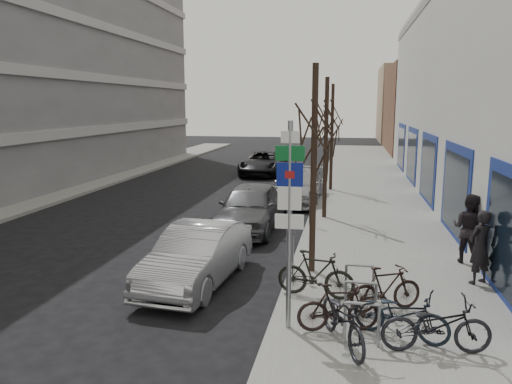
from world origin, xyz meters
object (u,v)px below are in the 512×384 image
at_px(tree_far, 332,112).
at_px(bike_mid_curb, 401,310).
at_px(bike_near_right, 338,307).
at_px(lane_car, 264,163).
at_px(meter_back, 319,182).
at_px(bike_mid_inner, 316,274).
at_px(bike_rack, 361,296).
at_px(tree_near, 315,120).
at_px(tree_mid, 327,115).
at_px(bike_far_curb, 436,321).
at_px(parked_car_front, 197,255).
at_px(highway_sign_pole, 289,213).
at_px(meter_front, 293,247).
at_px(pedestrian_far, 469,228).
at_px(meter_mid, 310,205).
at_px(bike_near_left, 343,315).
at_px(parked_car_mid, 250,207).
at_px(parked_car_back, 298,186).
at_px(bike_far_inner, 386,288).
at_px(pedestrian_near, 480,247).

distance_m(tree_far, bike_mid_curb, 17.02).
relative_size(bike_near_right, lane_car, 0.30).
distance_m(meter_back, bike_mid_inner, 12.33).
bearing_deg(bike_rack, tree_near, 112.48).
relative_size(tree_near, bike_near_right, 3.40).
distance_m(bike_rack, tree_mid, 10.08).
xyz_separation_m(tree_far, bike_far_curb, (2.48, -17.02, -3.36)).
bearing_deg(bike_rack, parked_car_front, 155.83).
bearing_deg(highway_sign_pole, meter_front, 94.75).
distance_m(highway_sign_pole, tree_mid, 10.15).
bearing_deg(highway_sign_pole, bike_near_right, 1.10).
relative_size(bike_far_curb, pedestrian_far, 0.98).
bearing_deg(lane_car, meter_mid, -71.44).
relative_size(bike_near_left, parked_car_mid, 0.39).
relative_size(meter_mid, bike_near_right, 0.78).
relative_size(meter_mid, parked_car_back, 0.25).
height_order(bike_rack, bike_near_left, bike_near_left).
relative_size(bike_far_inner, parked_car_back, 0.33).
bearing_deg(bike_near_right, bike_mid_curb, -107.18).
bearing_deg(meter_back, bike_mid_curb, -80.42).
xyz_separation_m(tree_mid, bike_mid_inner, (0.22, -8.31, -3.40)).
relative_size(meter_back, pedestrian_far, 0.64).
distance_m(tree_far, parked_car_front, 14.77).
xyz_separation_m(parked_car_back, lane_car, (-3.11, 8.74, 0.01)).
distance_m(meter_front, pedestrian_far, 5.06).
xyz_separation_m(bike_rack, bike_near_right, (-0.44, -0.59, -0.02)).
relative_size(tree_near, tree_mid, 1.00).
bearing_deg(meter_front, lane_car, 101.81).
height_order(meter_front, bike_near_right, meter_front).
bearing_deg(bike_far_inner, bike_mid_curb, 163.01).
height_order(bike_near_right, lane_car, lane_car).
distance_m(bike_rack, meter_front, 2.92).
relative_size(bike_near_right, bike_mid_inner, 0.90).
bearing_deg(highway_sign_pole, bike_far_curb, -10.75).
bearing_deg(parked_car_back, parked_car_front, -94.80).
distance_m(meter_front, bike_near_right, 3.24).
distance_m(highway_sign_pole, bike_near_left, 2.09).
bearing_deg(pedestrian_far, pedestrian_near, 122.97).
xyz_separation_m(highway_sign_pole, lane_car, (-4.29, 22.33, -1.70)).
relative_size(tree_mid, meter_mid, 4.33).
xyz_separation_m(highway_sign_pole, bike_near_right, (0.96, 0.02, -1.82)).
height_order(bike_far_curb, pedestrian_near, pedestrian_near).
bearing_deg(parked_car_back, meter_back, 26.99).
bearing_deg(lane_car, bike_far_curb, -70.76).
bearing_deg(parked_car_front, bike_near_right, -28.51).
relative_size(bike_far_inner, pedestrian_near, 0.91).
distance_m(bike_near_right, pedestrian_far, 6.07).
xyz_separation_m(tree_near, meter_back, (-0.45, 10.50, -3.19)).
distance_m(highway_sign_pole, bike_far_inner, 2.89).
bearing_deg(lane_car, tree_near, -74.32).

